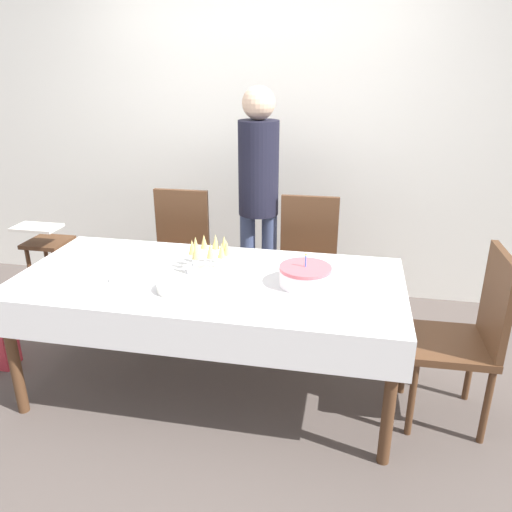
{
  "coord_description": "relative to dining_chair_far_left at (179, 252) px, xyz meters",
  "views": [
    {
      "loc": [
        0.74,
        -2.41,
        1.82
      ],
      "look_at": [
        0.25,
        0.06,
        0.84
      ],
      "focal_mm": 35.0,
      "sensor_mm": 36.0,
      "label": 1
    }
  ],
  "objects": [
    {
      "name": "dining_chair_far_right",
      "position": [
        0.93,
        -0.0,
        0.0
      ],
      "size": [
        0.43,
        0.43,
        0.97
      ],
      "color": "#51331E",
      "rests_on": "ground_plane"
    },
    {
      "name": "wall_back",
      "position": [
        0.47,
        0.73,
        0.81
      ],
      "size": [
        8.0,
        0.05,
        2.7
      ],
      "color": "silver",
      "rests_on": "ground_plane"
    },
    {
      "name": "plate_stack_dessert",
      "position": [
        0.44,
        -0.79,
        0.2
      ],
      "size": [
        0.18,
        0.18,
        0.03
      ],
      "color": "white",
      "rests_on": "dining_table"
    },
    {
      "name": "person_standing",
      "position": [
        0.56,
        0.14,
        0.48
      ],
      "size": [
        0.28,
        0.28,
        1.68
      ],
      "color": "#3F4C72",
      "rests_on": "ground_plane"
    },
    {
      "name": "fork_pile",
      "position": [
        0.05,
        -0.94,
        0.2
      ],
      "size": [
        0.18,
        0.09,
        0.02
      ],
      "color": "silver",
      "rests_on": "dining_table"
    },
    {
      "name": "dining_chair_far_left",
      "position": [
        0.0,
        0.0,
        0.0
      ],
      "size": [
        0.43,
        0.43,
        0.97
      ],
      "color": "#51331E",
      "rests_on": "ground_plane"
    },
    {
      "name": "napkin_pile",
      "position": [
        0.02,
        -0.84,
        0.19
      ],
      "size": [
        0.15,
        0.15,
        0.01
      ],
      "color": "white",
      "rests_on": "dining_table"
    },
    {
      "name": "ground_plane",
      "position": [
        0.47,
        -0.81,
        -0.54
      ],
      "size": [
        12.0,
        12.0,
        0.0
      ],
      "primitive_type": "plane",
      "color": "#564C47"
    },
    {
      "name": "champagne_tray",
      "position": [
        0.44,
        -0.69,
        0.29
      ],
      "size": [
        0.29,
        0.29,
        0.18
      ],
      "color": "silver",
      "rests_on": "dining_table"
    },
    {
      "name": "cake_knife",
      "position": [
        1.02,
        -1.02,
        0.19
      ],
      "size": [
        0.29,
        0.1,
        0.0
      ],
      "color": "silver",
      "rests_on": "dining_table"
    },
    {
      "name": "plate_stack_main",
      "position": [
        0.37,
        -1.0,
        0.21
      ],
      "size": [
        0.23,
        0.23,
        0.04
      ],
      "color": "silver",
      "rests_on": "dining_table"
    },
    {
      "name": "dining_table",
      "position": [
        0.47,
        -0.81,
        0.09
      ],
      "size": [
        2.11,
        0.98,
        0.72
      ],
      "color": "white",
      "rests_on": "ground_plane"
    },
    {
      "name": "high_chair",
      "position": [
        -1.03,
        -0.05,
        -0.05
      ],
      "size": [
        0.33,
        0.35,
        0.71
      ],
      "color": "#51331E",
      "rests_on": "ground_plane"
    },
    {
      "name": "dining_chair_right_end",
      "position": [
        1.84,
        -0.8,
        0.0
      ],
      "size": [
        0.43,
        0.43,
        0.97
      ],
      "color": "#51331E",
      "rests_on": "ground_plane"
    },
    {
      "name": "birthday_cake",
      "position": [
        1.0,
        -0.8,
        0.24
      ],
      "size": [
        0.27,
        0.27,
        0.18
      ],
      "color": "white",
      "rests_on": "dining_table"
    }
  ]
}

